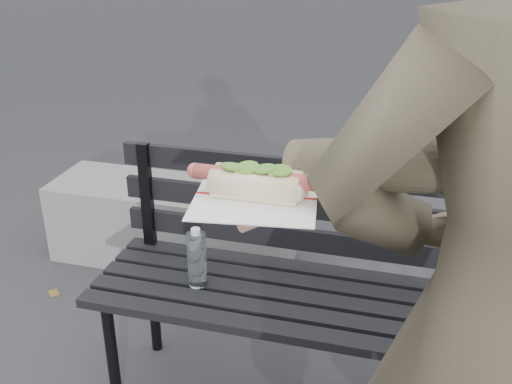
% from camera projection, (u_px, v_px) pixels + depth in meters
% --- Properties ---
extents(park_bench, '(1.50, 0.44, 0.88)m').
position_uv_depth(park_bench, '(318.00, 275.00, 1.98)').
color(park_bench, black).
rests_on(park_bench, ground).
extents(concrete_block, '(1.20, 0.40, 0.40)m').
position_uv_depth(concrete_block, '(173.00, 223.00, 3.01)').
color(concrete_block, slate).
rests_on(concrete_block, ground).
extents(person, '(0.79, 0.63, 1.89)m').
position_uv_depth(person, '(506.00, 347.00, 1.00)').
color(person, '#433B2D').
rests_on(person, ground).
extents(held_hotdog, '(0.64, 0.30, 0.20)m').
position_uv_depth(held_hotdog, '(392.00, 172.00, 0.92)').
color(held_hotdog, '#433B2D').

